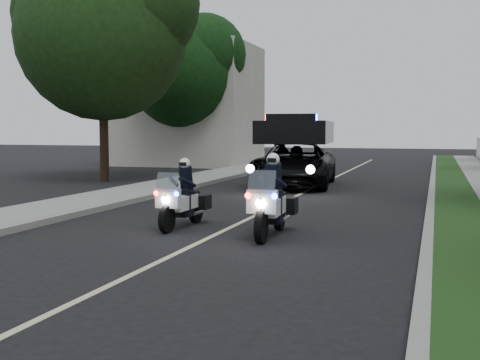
{
  "coord_description": "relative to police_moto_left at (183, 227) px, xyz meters",
  "views": [
    {
      "loc": [
        4.21,
        -7.02,
        2.15
      ],
      "look_at": [
        0.05,
        5.64,
        1.0
      ],
      "focal_mm": 44.87,
      "sensor_mm": 36.0,
      "label": 1
    }
  ],
  "objects": [
    {
      "name": "ground",
      "position": [
        1.0,
        -4.86,
        0.0
      ],
      "size": [
        120.0,
        120.0,
        0.0
      ],
      "primitive_type": "plane",
      "color": "black",
      "rests_on": "ground"
    },
    {
      "name": "curb_right",
      "position": [
        5.1,
        5.14,
        0.07
      ],
      "size": [
        0.2,
        60.0,
        0.15
      ],
      "primitive_type": "cube",
      "color": "gray",
      "rests_on": "ground"
    },
    {
      "name": "grass_verge",
      "position": [
        5.8,
        5.14,
        0.08
      ],
      "size": [
        1.2,
        60.0,
        0.16
      ],
      "primitive_type": "cube",
      "color": "#193814",
      "rests_on": "ground"
    },
    {
      "name": "curb_left",
      "position": [
        -3.1,
        5.14,
        0.07
      ],
      "size": [
        0.2,
        60.0,
        0.15
      ],
      "primitive_type": "cube",
      "color": "gray",
      "rests_on": "ground"
    },
    {
      "name": "sidewalk_left",
      "position": [
        -4.2,
        5.14,
        0.08
      ],
      "size": [
        2.0,
        60.0,
        0.16
      ],
      "primitive_type": "cube",
      "color": "gray",
      "rests_on": "ground"
    },
    {
      "name": "building_far",
      "position": [
        -9.0,
        21.14,
        3.5
      ],
      "size": [
        8.0,
        6.0,
        7.0
      ],
      "primitive_type": "cube",
      "color": "#A8A396",
      "rests_on": "ground"
    },
    {
      "name": "lane_marking",
      "position": [
        1.0,
        5.14,
        0.0
      ],
      "size": [
        0.12,
        50.0,
        0.01
      ],
      "primitive_type": "cube",
      "color": "#BFB78C",
      "rests_on": "ground"
    },
    {
      "name": "police_moto_left",
      "position": [
        0.0,
        0.0,
        0.0
      ],
      "size": [
        0.67,
        1.8,
        1.51
      ],
      "primitive_type": null,
      "rotation": [
        0.0,
        0.0,
        -0.03
      ],
      "color": "silver",
      "rests_on": "ground"
    },
    {
      "name": "police_moto_right",
      "position": [
        2.11,
        -0.42,
        0.0
      ],
      "size": [
        0.77,
        1.99,
        1.67
      ],
      "primitive_type": null,
      "rotation": [
        0.0,
        0.0,
        0.04
      ],
      "color": "white",
      "rests_on": "ground"
    },
    {
      "name": "police_suv",
      "position": [
        0.21,
        9.91,
        0.0
      ],
      "size": [
        3.29,
        6.12,
        2.86
      ],
      "primitive_type": "imported",
      "rotation": [
        0.0,
        0.0,
        0.1
      ],
      "color": "black",
      "rests_on": "ground"
    },
    {
      "name": "bicycle",
      "position": [
        -2.05,
        16.57,
        0.0
      ],
      "size": [
        0.61,
        1.61,
        0.84
      ],
      "primitive_type": "imported",
      "rotation": [
        0.0,
        0.0,
        -0.03
      ],
      "color": "black",
      "rests_on": "ground"
    },
    {
      "name": "cyclist",
      "position": [
        -2.05,
        16.57,
        0.0
      ],
      "size": [
        0.67,
        0.48,
        1.73
      ],
      "primitive_type": "imported",
      "rotation": [
        0.0,
        0.0,
        3.26
      ],
      "color": "black",
      "rests_on": "ground"
    },
    {
      "name": "tree_left_near",
      "position": [
        -7.67,
        9.61,
        0.0
      ],
      "size": [
        7.69,
        7.69,
        11.41
      ],
      "primitive_type": null,
      "rotation": [
        0.0,
        0.0,
        0.13
      ],
      "color": "#193612",
      "rests_on": "ground"
    },
    {
      "name": "tree_left_far",
      "position": [
        -8.16,
        18.8,
        0.0
      ],
      "size": [
        7.11,
        7.11,
        9.97
      ],
      "primitive_type": null,
      "rotation": [
        0.0,
        0.0,
        -0.21
      ],
      "color": "black",
      "rests_on": "ground"
    }
  ]
}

